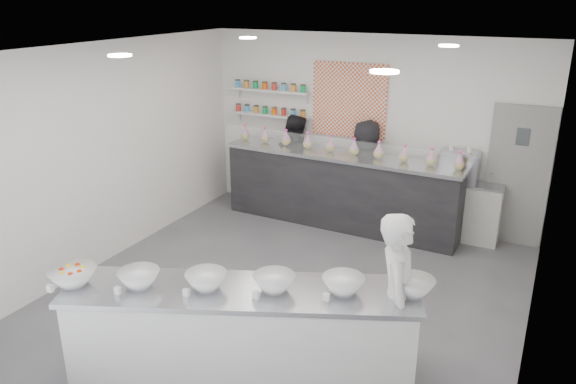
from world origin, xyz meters
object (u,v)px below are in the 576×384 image
object	(u,v)px
staff_right	(365,173)
staff_left	(294,163)
espresso_ledge	(458,210)
prep_counter	(242,331)
back_bar	(341,190)
woman_prep	(397,299)
espresso_machine	(459,167)

from	to	relation	value
staff_right	staff_left	bearing A→B (deg)	-0.58
espresso_ledge	staff_left	size ratio (longest dim) A/B	0.73
prep_counter	espresso_ledge	world-z (taller)	prep_counter
prep_counter	back_bar	world-z (taller)	back_bar
woman_prep	staff_left	world-z (taller)	woman_prep
espresso_machine	staff_left	xyz separation A→B (m)	(-2.70, -0.05, -0.29)
espresso_ledge	staff_left	world-z (taller)	staff_left
espresso_machine	woman_prep	size ratio (longest dim) A/B	0.34
espresso_machine	staff_right	distance (m)	1.46
staff_left	staff_right	distance (m)	1.27
staff_left	staff_right	xyz separation A→B (m)	(1.27, 0.00, 0.01)
espresso_machine	staff_left	world-z (taller)	staff_left
back_bar	woman_prep	distance (m)	3.86
staff_left	staff_right	bearing A→B (deg)	-176.07
back_bar	woman_prep	size ratio (longest dim) A/B	2.24
prep_counter	back_bar	distance (m)	4.00
espresso_machine	woman_prep	xyz separation A→B (m)	(0.13, -3.66, -0.27)
back_bar	prep_counter	bearing A→B (deg)	-80.55
staff_left	staff_right	size ratio (longest dim) A/B	0.98
espresso_machine	back_bar	bearing A→B (deg)	-170.36
espresso_ledge	espresso_machine	distance (m)	0.68
prep_counter	staff_left	bearing A→B (deg)	86.34
espresso_ledge	woman_prep	distance (m)	3.68
staff_left	woman_prep	bearing A→B (deg)	132.01
prep_counter	staff_left	xyz separation A→B (m)	(-1.47, 4.21, 0.38)
back_bar	staff_right	size ratio (longest dim) A/B	2.26
prep_counter	espresso_machine	distance (m)	4.48
back_bar	woman_prep	bearing A→B (deg)	-58.75
prep_counter	back_bar	size ratio (longest dim) A/B	0.88
back_bar	espresso_machine	world-z (taller)	espresso_machine
back_bar	staff_right	distance (m)	0.47
back_bar	staff_left	distance (m)	1.02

